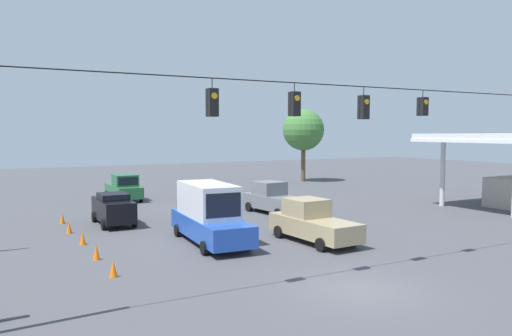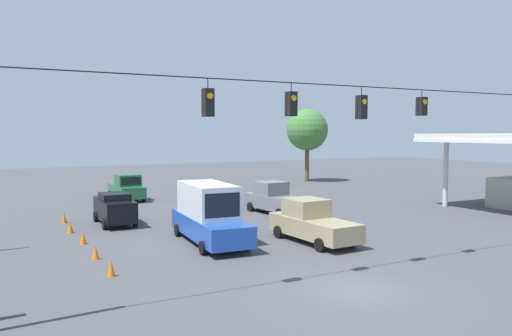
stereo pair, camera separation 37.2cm
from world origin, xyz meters
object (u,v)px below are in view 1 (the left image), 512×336
(traffic_cone_nearest, at_px, (113,269))
(overhead_signal_span, at_px, (329,144))
(sedan_black_withflow_far, at_px, (113,208))
(tree_horizon_left, at_px, (303,130))
(box_truck_blue_withflow_mid, at_px, (209,214))
(sedan_white_oncoming_deep, at_px, (198,193))
(pickup_truck_green_withflow_deep, at_px, (124,188))
(traffic_cone_third, at_px, (83,238))
(pickup_truck_tan_crossing_near, at_px, (312,222))
(pickup_truck_grey_oncoming_far, at_px, (273,199))
(traffic_cone_fifth, at_px, (62,218))
(traffic_cone_second, at_px, (96,252))
(traffic_cone_fourth, at_px, (69,227))

(traffic_cone_nearest, bearing_deg, overhead_signal_span, 151.52)
(sedan_black_withflow_far, height_order, traffic_cone_nearest, sedan_black_withflow_far)
(sedan_black_withflow_far, height_order, tree_horizon_left, tree_horizon_left)
(box_truck_blue_withflow_mid, height_order, sedan_white_oncoming_deep, box_truck_blue_withflow_mid)
(overhead_signal_span, xyz_separation_m, box_truck_blue_withflow_mid, (1.56, -7.66, -3.62))
(pickup_truck_green_withflow_deep, bearing_deg, traffic_cone_third, 69.06)
(overhead_signal_span, xyz_separation_m, pickup_truck_tan_crossing_near, (-3.05, -5.33, -4.09))
(pickup_truck_grey_oncoming_far, height_order, tree_horizon_left, tree_horizon_left)
(box_truck_blue_withflow_mid, distance_m, tree_horizon_left, 32.26)
(box_truck_blue_withflow_mid, distance_m, traffic_cone_fifth, 10.73)
(overhead_signal_span, distance_m, pickup_truck_green_withflow_deep, 25.57)
(traffic_cone_fifth, bearing_deg, sedan_white_oncoming_deep, -163.13)
(sedan_black_withflow_far, distance_m, pickup_truck_tan_crossing_near, 12.23)
(sedan_black_withflow_far, height_order, traffic_cone_second, sedan_black_withflow_far)
(pickup_truck_green_withflow_deep, xyz_separation_m, traffic_cone_fourth, (5.92, 11.82, -0.65))
(sedan_black_withflow_far, relative_size, traffic_cone_fourth, 6.72)
(box_truck_blue_withflow_mid, relative_size, traffic_cone_second, 10.51)
(pickup_truck_tan_crossing_near, xyz_separation_m, traffic_cone_fifth, (10.35, -11.33, -0.65))
(pickup_truck_tan_crossing_near, height_order, pickup_truck_grey_oncoming_far, same)
(box_truck_blue_withflow_mid, relative_size, pickup_truck_tan_crossing_near, 1.27)
(sedan_black_withflow_far, xyz_separation_m, traffic_cone_third, (2.55, 4.66, -0.65))
(sedan_white_oncoming_deep, bearing_deg, pickup_truck_tan_crossing_near, 91.19)
(sedan_white_oncoming_deep, distance_m, traffic_cone_nearest, 18.68)
(traffic_cone_nearest, height_order, traffic_cone_fifth, same)
(traffic_cone_fifth, bearing_deg, traffic_cone_nearest, 90.60)
(box_truck_blue_withflow_mid, height_order, traffic_cone_nearest, box_truck_blue_withflow_mid)
(pickup_truck_tan_crossing_near, bearing_deg, pickup_truck_grey_oncoming_far, -108.22)
(box_truck_blue_withflow_mid, height_order, traffic_cone_fourth, box_truck_blue_withflow_mid)
(traffic_cone_nearest, distance_m, traffic_cone_third, 6.28)
(box_truck_blue_withflow_mid, distance_m, traffic_cone_fourth, 8.24)
(traffic_cone_third, bearing_deg, box_truck_blue_withflow_mid, 156.09)
(sedan_black_withflow_far, relative_size, sedan_white_oncoming_deep, 0.98)
(sedan_white_oncoming_deep, bearing_deg, traffic_cone_fifth, 16.87)
(box_truck_blue_withflow_mid, xyz_separation_m, pickup_truck_tan_crossing_near, (-4.61, 2.33, -0.47))
(overhead_signal_span, distance_m, tree_horizon_left, 37.11)
(sedan_white_oncoming_deep, relative_size, pickup_truck_tan_crossing_near, 0.83)
(pickup_truck_green_withflow_deep, xyz_separation_m, pickup_truck_grey_oncoming_far, (-7.34, 11.30, 0.00))
(pickup_truck_grey_oncoming_far, height_order, traffic_cone_fourth, pickup_truck_grey_oncoming_far)
(traffic_cone_nearest, bearing_deg, pickup_truck_tan_crossing_near, -171.96)
(traffic_cone_second, relative_size, traffic_cone_third, 1.00)
(sedan_black_withflow_far, distance_m, traffic_cone_fourth, 3.15)
(pickup_truck_tan_crossing_near, distance_m, traffic_cone_second, 10.40)
(traffic_cone_second, height_order, traffic_cone_fourth, same)
(pickup_truck_tan_crossing_near, distance_m, traffic_cone_nearest, 10.34)
(tree_horizon_left, bearing_deg, pickup_truck_grey_oncoming_far, 50.65)
(pickup_truck_green_withflow_deep, distance_m, traffic_cone_fifth, 10.36)
(sedan_black_withflow_far, xyz_separation_m, traffic_cone_second, (2.55, 7.99, -0.65))
(pickup_truck_grey_oncoming_far, relative_size, tree_horizon_left, 0.67)
(pickup_truck_grey_oncoming_far, bearing_deg, traffic_cone_nearest, 37.53)
(traffic_cone_fifth, bearing_deg, pickup_truck_green_withflow_deep, -124.35)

